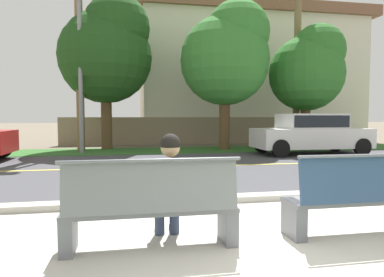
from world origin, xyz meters
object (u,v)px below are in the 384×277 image
at_px(shade_tree_centre, 309,68).
at_px(palm_tree_short, 298,0).
at_px(shade_tree_left, 228,54).
at_px(bench_right, 364,198).
at_px(seated_person_olive, 169,184).
at_px(shade_tree_far_left, 108,50).
at_px(bench_left, 152,208).
at_px(car_white_near, 311,132).
at_px(streetlamp, 80,44).

distance_m(shade_tree_centre, palm_tree_short, 3.28).
distance_m(shade_tree_left, palm_tree_short, 4.60).
height_order(bench_right, seated_person_olive, seated_person_olive).
xyz_separation_m(bench_right, shade_tree_left, (1.45, 10.74, 3.65)).
bearing_deg(palm_tree_short, shade_tree_centre, -60.62).
bearing_deg(shade_tree_far_left, bench_left, -84.89).
height_order(seated_person_olive, shade_tree_centre, shade_tree_centre).
relative_size(shade_tree_left, shade_tree_centre, 1.13).
distance_m(bench_right, shade_tree_left, 11.43).
relative_size(car_white_near, shade_tree_far_left, 0.65).
relative_size(streetlamp, palm_tree_short, 0.88).
xyz_separation_m(shade_tree_far_left, shade_tree_left, (5.04, -1.16, -0.21)).
bearing_deg(palm_tree_short, bench_right, -113.60).
bearing_deg(streetlamp, shade_tree_centre, 2.24).
distance_m(streetlamp, shade_tree_far_left, 1.64).
relative_size(car_white_near, shade_tree_left, 0.68).
xyz_separation_m(shade_tree_left, shade_tree_centre, (3.92, 0.25, -0.48)).
distance_m(bench_left, streetlamp, 11.45).
distance_m(seated_person_olive, streetlamp, 11.26).
bearing_deg(seated_person_olive, shade_tree_left, 70.38).
bearing_deg(bench_right, seated_person_olive, 175.78).
height_order(shade_tree_left, shade_tree_centre, shade_tree_left).
relative_size(seated_person_olive, streetlamp, 0.17).
bearing_deg(streetlamp, shade_tree_left, 1.29).
bearing_deg(seated_person_olive, bench_right, -4.22).
bearing_deg(shade_tree_centre, palm_tree_short, 119.38).
relative_size(car_white_near, streetlamp, 0.57).
bearing_deg(car_white_near, shade_tree_centre, 62.84).
relative_size(bench_left, shade_tree_centre, 0.33).
height_order(bench_left, seated_person_olive, seated_person_olive).
relative_size(shade_tree_far_left, shade_tree_centre, 1.19).
xyz_separation_m(shade_tree_centre, palm_tree_short, (-0.32, 0.56, 3.22)).
distance_m(seated_person_olive, shade_tree_centre, 13.59).
height_order(seated_person_olive, streetlamp, streetlamp).
height_order(bench_right, palm_tree_short, palm_tree_short).
bearing_deg(streetlamp, bench_right, -66.61).
relative_size(bench_right, shade_tree_left, 0.29).
xyz_separation_m(car_white_near, shade_tree_far_left, (-7.64, 3.48, 3.47)).
relative_size(seated_person_olive, palm_tree_short, 0.15).
bearing_deg(shade_tree_centre, car_white_near, -117.16).
distance_m(car_white_near, shade_tree_left, 4.77).
bearing_deg(shade_tree_centre, bench_left, -125.69).
distance_m(streetlamp, shade_tree_centre, 9.98).
xyz_separation_m(shade_tree_far_left, palm_tree_short, (8.64, -0.35, 2.53)).
height_order(bench_left, palm_tree_short, palm_tree_short).
relative_size(bench_left, shade_tree_left, 0.29).
bearing_deg(shade_tree_far_left, car_white_near, -24.47).
relative_size(bench_right, shade_tree_centre, 0.33).
relative_size(car_white_near, shade_tree_centre, 0.77).
xyz_separation_m(car_white_near, shade_tree_left, (-2.60, 2.31, 3.26)).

